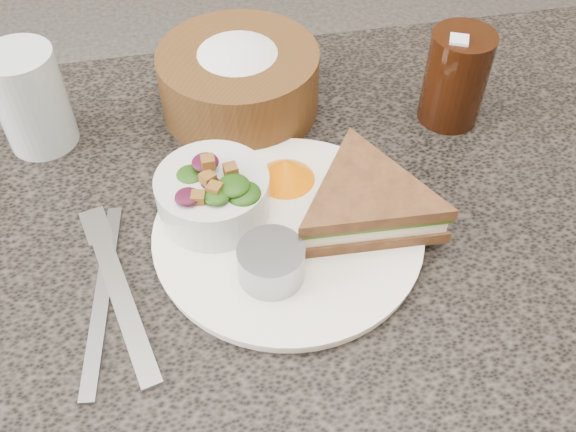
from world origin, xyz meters
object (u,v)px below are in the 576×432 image
(sandwich, at_px, (366,203))
(dressing_ramekin, at_px, (271,263))
(dinner_plate, at_px, (288,233))
(bread_basket, at_px, (239,71))
(dining_table, at_px, (290,417))
(water_glass, at_px, (31,99))
(salad_bowl, at_px, (213,189))
(cola_glass, at_px, (457,73))

(sandwich, distance_m, dressing_ramekin, 0.11)
(dinner_plate, xyz_separation_m, bread_basket, (-0.02, 0.20, 0.05))
(sandwich, bearing_deg, dining_table, -166.23)
(dressing_ramekin, height_order, water_glass, water_glass)
(sandwich, height_order, dressing_ramekin, sandwich)
(dinner_plate, bearing_deg, salad_bowl, 150.72)
(cola_glass, distance_m, water_glass, 0.46)
(salad_bowl, distance_m, cola_glass, 0.30)
(dressing_ramekin, xyz_separation_m, water_glass, (-0.21, 0.24, 0.03))
(dinner_plate, height_order, bread_basket, bread_basket)
(bread_basket, bearing_deg, sandwich, -66.05)
(sandwich, height_order, water_glass, water_glass)
(sandwich, distance_m, cola_glass, 0.20)
(sandwich, relative_size, bread_basket, 0.93)
(water_glass, bearing_deg, dining_table, -41.03)
(dinner_plate, height_order, water_glass, water_glass)
(salad_bowl, relative_size, water_glass, 0.97)
(sandwich, bearing_deg, bread_basket, 116.84)
(dining_table, xyz_separation_m, bread_basket, (-0.01, 0.22, 0.43))
(sandwich, xyz_separation_m, cola_glass, (0.14, 0.14, 0.03))
(bread_basket, xyz_separation_m, water_glass, (-0.22, -0.01, 0.01))
(dressing_ramekin, bearing_deg, dinner_plate, 63.45)
(cola_glass, bearing_deg, bread_basket, 164.94)
(dining_table, bearing_deg, bread_basket, 93.89)
(dinner_plate, height_order, sandwich, sandwich)
(dining_table, bearing_deg, dressing_ramekin, -124.99)
(cola_glass, bearing_deg, salad_bowl, -159.38)
(cola_glass, bearing_deg, water_glass, 173.89)
(dining_table, distance_m, dressing_ramekin, 0.41)
(dinner_plate, distance_m, dressing_ramekin, 0.06)
(dining_table, xyz_separation_m, water_glass, (-0.24, 0.21, 0.43))
(dressing_ramekin, bearing_deg, sandwich, 26.18)
(dinner_plate, bearing_deg, dressing_ramekin, -116.55)
(salad_bowl, bearing_deg, dinner_plate, -29.28)
(dinner_plate, bearing_deg, dining_table, -92.63)
(dining_table, height_order, dinner_plate, dinner_plate)
(dinner_plate, bearing_deg, bread_basket, 94.37)
(salad_bowl, height_order, water_glass, water_glass)
(dressing_ramekin, bearing_deg, bread_basket, 87.88)
(dining_table, bearing_deg, water_glass, 138.97)
(cola_glass, bearing_deg, dinner_plate, -146.55)
(water_glass, bearing_deg, salad_bowl, -41.83)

